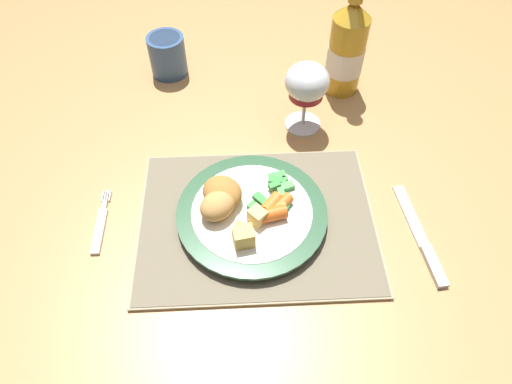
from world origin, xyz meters
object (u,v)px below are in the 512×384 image
object	(u,v)px
wine_glass	(307,84)
bottle	(347,47)
dinner_plate	(252,214)
fork	(100,226)
table_knife	(423,242)
dining_table	(255,153)
drinking_cup	(167,54)

from	to	relation	value
wine_glass	bottle	world-z (taller)	bottle
dinner_plate	fork	xyz separation A→B (m)	(-0.24, -0.00, -0.01)
wine_glass	fork	bearing A→B (deg)	-147.49
table_knife	wine_glass	distance (m)	0.33
dining_table	bottle	bearing A→B (deg)	30.49
bottle	dinner_plate	bearing A→B (deg)	-121.05
table_knife	dinner_plate	bearing A→B (deg)	167.76
dinner_plate	bottle	world-z (taller)	bottle
wine_glass	dinner_plate	bearing A→B (deg)	-115.79
dinner_plate	table_knife	world-z (taller)	dinner_plate
wine_glass	table_knife	bearing A→B (deg)	-60.42
dinner_plate	bottle	bearing A→B (deg)	58.95
table_knife	bottle	world-z (taller)	bottle
bottle	dining_table	bearing A→B (deg)	-149.51
dinner_plate	drinking_cup	bearing A→B (deg)	111.96
fork	table_knife	world-z (taller)	table_knife
wine_glass	drinking_cup	world-z (taller)	wine_glass
dining_table	fork	distance (m)	0.35
drinking_cup	wine_glass	bearing A→B (deg)	-33.19
dinner_plate	fork	bearing A→B (deg)	-179.48
table_knife	fork	bearing A→B (deg)	173.80
fork	bottle	world-z (taller)	bottle
dining_table	fork	size ratio (longest dim) A/B	11.83
dining_table	drinking_cup	xyz separation A→B (m)	(-0.17, 0.18, 0.12)
dining_table	bottle	distance (m)	0.27
dining_table	dinner_plate	size ratio (longest dim) A/B	6.13
fork	drinking_cup	size ratio (longest dim) A/B	1.47
dining_table	table_knife	world-z (taller)	table_knife
dining_table	drinking_cup	bearing A→B (deg)	134.57
fork	table_knife	xyz separation A→B (m)	(0.51, -0.05, 0.00)
bottle	drinking_cup	distance (m)	0.36
dinner_plate	fork	size ratio (longest dim) A/B	1.93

